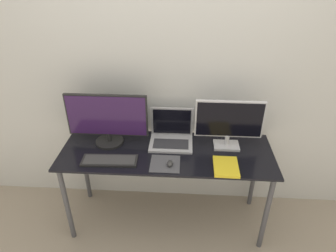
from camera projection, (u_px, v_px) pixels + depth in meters
ground_plane at (164, 246)px, 2.48m from camera, size 12.00×12.00×0.00m
wall_back at (169, 75)px, 2.40m from camera, size 7.00×0.05×2.50m
desk at (167, 160)px, 2.39m from camera, size 1.66×0.58×0.75m
monitor_left at (107, 119)px, 2.35m from camera, size 0.64×0.23×0.43m
monitor_right at (229, 122)px, 2.29m from camera, size 0.52×0.14×0.40m
laptop at (171, 134)px, 2.44m from camera, size 0.34×0.26×0.27m
keyboard at (110, 160)px, 2.23m from camera, size 0.42×0.16×0.02m
mousepad at (166, 164)px, 2.21m from camera, size 0.22×0.21×0.00m
mouse at (170, 163)px, 2.18m from camera, size 0.04×0.07×0.03m
book at (226, 167)px, 2.16m from camera, size 0.18×0.23×0.02m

